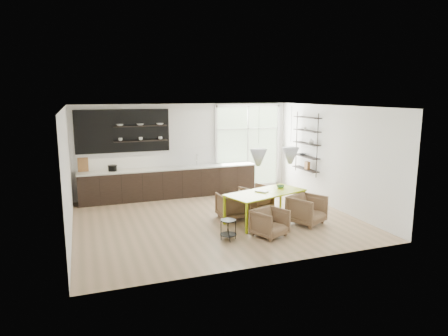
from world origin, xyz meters
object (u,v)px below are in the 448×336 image
Objects in this scene: dining_table at (265,194)px; armchair_front_left at (270,223)px; armchair_front_right at (307,210)px; armchair_back_left at (232,205)px; wire_stool at (228,227)px; armchair_back_right at (256,198)px.

dining_table reaches higher than armchair_front_left.
armchair_front_right is at bearing -50.53° from dining_table.
armchair_back_left is 1.58× the size of wire_stool.
dining_table is at bearing 56.44° from armchair_back_right.
wire_stool is (-1.57, -1.96, -0.04)m from armchair_back_right.
armchair_back_right is 2.51m from wire_stool.
armchair_back_left is at bearing 117.14° from armchair_front_right.
armchair_front_right is 1.71× the size of wire_stool.
armchair_front_right is at bearing 9.83° from wire_stool.
armchair_back_right is at bearing 51.27° from wire_stool.
dining_table is 4.88× the size of wire_stool.
armchair_front_right is at bearing -1.93° from armchair_front_left.
armchair_front_left is at bearing -128.04° from dining_table.
armchair_back_left reaches higher than wire_stool.
wire_stool is at bearing -162.99° from dining_table.
dining_table is 1.09m from armchair_back_right.
armchair_front_right is (1.26, 0.48, 0.05)m from armchair_front_left.
armchair_back_right is 2.13m from armchair_front_left.
wire_stool is at bearing 161.68° from armchair_front_right.
dining_table is 3.08× the size of armchair_back_left.
armchair_back_right is 1.70m from armchair_front_right.
dining_table is 0.95m from armchair_back_left.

